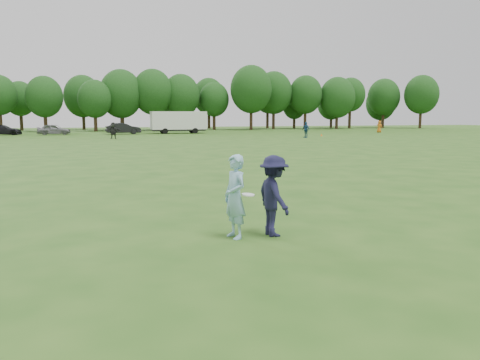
{
  "coord_description": "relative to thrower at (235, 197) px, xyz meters",
  "views": [
    {
      "loc": [
        -3.21,
        -8.95,
        2.58
      ],
      "look_at": [
        0.15,
        1.27,
        1.1
      ],
      "focal_mm": 35.0,
      "sensor_mm": 36.0,
      "label": 1
    }
  ],
  "objects": [
    {
      "name": "ground",
      "position": [
        0.28,
        -0.31,
        -0.89
      ],
      "size": [
        200.0,
        200.0,
        0.0
      ],
      "primitive_type": "plane",
      "color": "#254E16",
      "rests_on": "ground"
    },
    {
      "name": "thrower",
      "position": [
        0.0,
        0.0,
        0.0
      ],
      "size": [
        0.56,
        0.73,
        1.78
      ],
      "primitive_type": "imported",
      "rotation": [
        0.0,
        0.0,
        -1.34
      ],
      "color": "#8ABDD5",
      "rests_on": "ground"
    },
    {
      "name": "defender",
      "position": [
        0.85,
        -0.08,
        -0.02
      ],
      "size": [
        0.72,
        1.17,
        1.75
      ],
      "primitive_type": "imported",
      "rotation": [
        0.0,
        0.0,
        1.63
      ],
      "color": "#181734",
      "rests_on": "ground"
    },
    {
      "name": "player_far_b",
      "position": [
        21.88,
        41.23,
        0.04
      ],
      "size": [
        0.83,
        1.19,
        1.87
      ],
      "primitive_type": "imported",
      "rotation": [
        0.0,
        0.0,
        -1.19
      ],
      "color": "navy",
      "rests_on": "ground"
    },
    {
      "name": "player_far_c",
      "position": [
        39.99,
        52.69,
        0.03
      ],
      "size": [
        1.01,
        1.07,
        1.84
      ],
      "primitive_type": "imported",
      "rotation": [
        0.0,
        0.0,
        2.23
      ],
      "color": "#CC6718",
      "rests_on": "ground"
    },
    {
      "name": "player_far_d",
      "position": [
        -0.02,
        45.01,
        0.04
      ],
      "size": [
        1.79,
        0.77,
        1.86
      ],
      "primitive_type": "imported",
      "rotation": [
        0.0,
        0.0,
        -0.13
      ],
      "color": "#252525",
      "rests_on": "ground"
    },
    {
      "name": "car_d",
      "position": [
        -13.52,
        60.59,
        -0.21
      ],
      "size": [
        4.89,
        2.4,
        1.37
      ],
      "primitive_type": "imported",
      "rotation": [
        0.0,
        0.0,
        1.46
      ],
      "color": "black",
      "rests_on": "ground"
    },
    {
      "name": "car_e",
      "position": [
        -7.02,
        58.99,
        -0.16
      ],
      "size": [
        4.34,
        1.82,
        1.46
      ],
      "primitive_type": "imported",
      "rotation": [
        0.0,
        0.0,
        1.55
      ],
      "color": "slate",
      "rests_on": "ground"
    },
    {
      "name": "car_f",
      "position": [
        2.09,
        58.5,
        -0.1
      ],
      "size": [
        4.87,
        1.93,
        1.58
      ],
      "primitive_type": "imported",
      "rotation": [
        0.0,
        0.0,
        1.63
      ],
      "color": "black",
      "rests_on": "ground"
    },
    {
      "name": "field_cone",
      "position": [
        25.78,
        44.6,
        -0.74
      ],
      "size": [
        0.28,
        0.28,
        0.3
      ],
      "primitive_type": "cone",
      "color": "#FF5E0D",
      "rests_on": "ground"
    },
    {
      "name": "disc_in_play",
      "position": [
        0.22,
        -0.21,
        0.06
      ],
      "size": [
        0.33,
        0.33,
        0.06
      ],
      "color": "white",
      "rests_on": "ground"
    },
    {
      "name": "cargo_trailer",
      "position": [
        10.06,
        59.1,
        0.88
      ],
      "size": [
        9.0,
        2.75,
        3.2
      ],
      "color": "white",
      "rests_on": "ground"
    },
    {
      "name": "treeline",
      "position": [
        3.09,
        76.59,
        5.37
      ],
      "size": [
        130.35,
        18.39,
        11.74
      ],
      "color": "#332114",
      "rests_on": "ground"
    }
  ]
}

